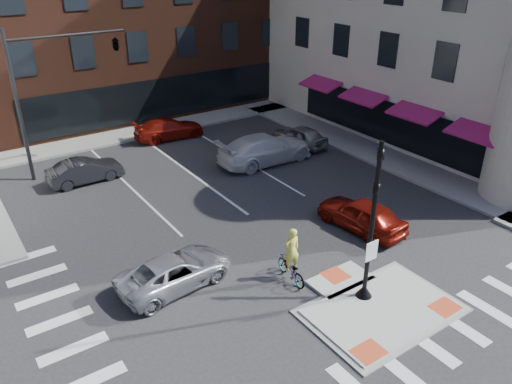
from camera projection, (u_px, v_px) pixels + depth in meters
ground at (371, 304)px, 17.91m from camera, size 120.00×120.00×0.00m
refuge_island at (377, 307)px, 17.70m from camera, size 5.40×4.65×0.13m
sidewalk_e at (376, 153)px, 30.74m from camera, size 3.00×24.00×0.15m
sidewalk_n at (175, 124)px, 35.65m from camera, size 26.00×3.00×0.15m
building_e at (483, 3)px, 33.74m from camera, size 21.90×23.90×17.70m
signal_pole at (370, 243)px, 17.16m from camera, size 0.60×0.60×5.98m
mast_arm_signal at (90, 56)px, 26.69m from camera, size 6.10×2.24×8.00m
silver_suv at (175, 271)px, 18.66m from camera, size 4.64×2.51×1.23m
red_sedan at (361, 214)px, 22.36m from camera, size 2.16×4.41×1.45m
white_pickup at (265, 149)px, 29.23m from camera, size 5.87×2.47×1.69m
bg_car_dark at (85, 171)px, 26.86m from camera, size 3.95×1.39×1.30m
bg_car_silver at (300, 136)px, 31.76m from camera, size 2.04×4.06×1.33m
bg_car_red at (169, 129)px, 32.96m from camera, size 4.73×2.19×1.34m
cyclist at (291, 263)px, 18.88m from camera, size 0.80×1.85×2.26m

